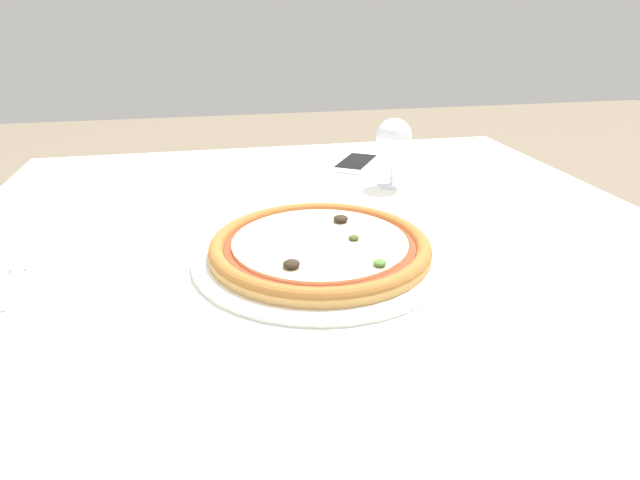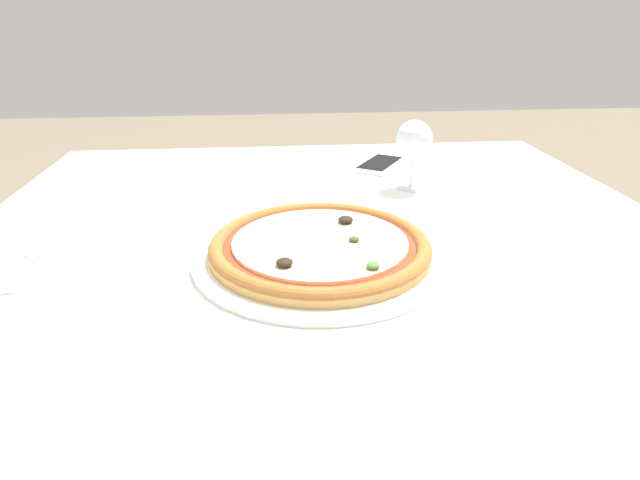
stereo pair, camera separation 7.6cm
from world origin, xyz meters
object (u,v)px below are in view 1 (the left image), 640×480
Objects in this scene: pizza_plate at (320,248)px; wine_glass_far_left at (394,138)px; dining_table at (321,276)px; cell_phone at (356,163)px; fork at (15,277)px.

pizza_plate is 2.68× the size of wine_glass_far_left.
dining_table is 7.41× the size of cell_phone.
fork is at bearing -169.22° from dining_table.
wine_glass_far_left reaches higher than pizza_plate.
wine_glass_far_left is 0.18m from cell_phone.
dining_table is 0.33m from wine_glass_far_left.
wine_glass_far_left reaches higher than fork.
cell_phone is (0.16, 0.36, 0.09)m from dining_table.
fork is at bearing 176.95° from pizza_plate.
pizza_plate is at bearing -102.06° from dining_table.
cell_phone reaches higher than dining_table.
dining_table is at bearing 10.78° from fork.
fork is (-0.41, 0.02, -0.01)m from pizza_plate.
fork is 0.69m from wine_glass_far_left.
pizza_plate is 0.50m from cell_phone.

